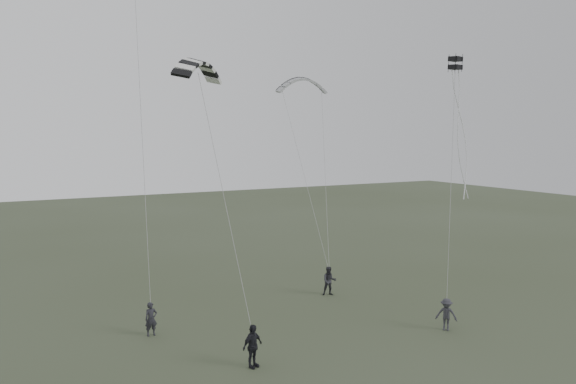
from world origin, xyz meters
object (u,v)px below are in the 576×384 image
flyer_center (253,346)px  kite_box (455,63)px  flyer_right (329,281)px  flyer_far (446,314)px  kite_pale_large (302,79)px  kite_striped (198,62)px  flyer_left (151,319)px

flyer_center → kite_box: bearing=-13.1°
flyer_right → kite_box: (4.52, -5.50, 12.87)m
kite_box → flyer_far: bearing=-149.5°
flyer_right → kite_pale_large: 15.51m
kite_box → kite_striped: bearing=157.4°
flyer_left → kite_box: (16.02, -3.71, 12.93)m
flyer_center → kite_box: size_ratio=2.71×
kite_box → flyer_right: bearing=115.5°
flyer_right → flyer_far: (1.88, -8.08, -0.07)m
flyer_far → kite_box: (2.64, 2.58, 12.94)m
kite_striped → flyer_right: bearing=-22.9°
flyer_right → flyer_far: size_ratio=1.09×
flyer_left → kite_pale_large: kite_pale_large is taller
flyer_left → kite_box: kite_box is taller
flyer_right → kite_striped: bearing=-136.9°
kite_striped → kite_pale_large: bearing=0.7°
flyer_center → flyer_far: size_ratio=1.14×
flyer_left → kite_striped: kite_striped is taller
kite_box → kite_pale_large: bearing=84.4°
flyer_far → kite_box: bearing=91.9°
flyer_center → flyer_left: bearing=93.7°
flyer_left → flyer_far: bearing=-27.1°
flyer_center → kite_pale_large: size_ratio=0.49×
flyer_left → flyer_right: 11.65m
kite_pale_large → kite_box: size_ratio=5.50×
flyer_left → kite_box: size_ratio=2.42×
flyer_center → flyer_far: (10.55, -0.47, -0.11)m
kite_pale_large → flyer_left: bearing=-132.6°
flyer_center → kite_striped: 13.04m
flyer_far → kite_striped: (-11.31, 4.70, 12.43)m
flyer_far → flyer_center: bearing=-135.1°
flyer_left → kite_pale_large: (14.05, 9.75, 13.13)m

